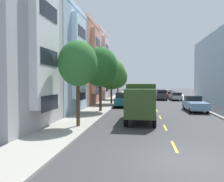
{
  "coord_description": "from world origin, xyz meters",
  "views": [
    {
      "loc": [
        -1.65,
        -10.07,
        3.38
      ],
      "look_at": [
        -6.83,
        27.63,
        1.88
      ],
      "focal_mm": 36.25,
      "sensor_mm": 36.0,
      "label": 1
    }
  ],
  "objects_px": {
    "street_tree_farthest": "(118,77)",
    "parked_pickup_navy": "(127,98)",
    "street_tree_nearest": "(78,64)",
    "street_tree_third": "(111,74)",
    "parked_wagon_champagne": "(132,92)",
    "parked_wagon_silver": "(176,96)",
    "parked_suv_teal": "(123,99)",
    "parked_pickup_sky": "(195,104)",
    "delivery_box_truck": "(141,100)",
    "parked_sedan_red": "(171,95)",
    "parked_sedan_forest": "(168,93)",
    "moving_charcoal_sedan": "(161,95)",
    "street_tree_second": "(100,67)"
  },
  "relations": [
    {
      "from": "delivery_box_truck",
      "to": "parked_suv_teal",
      "type": "bearing_deg",
      "value": 103.32
    },
    {
      "from": "street_tree_farthest",
      "to": "moving_charcoal_sedan",
      "type": "relative_size",
      "value": 1.32
    },
    {
      "from": "street_tree_farthest",
      "to": "parked_sedan_forest",
      "type": "height_order",
      "value": "street_tree_farthest"
    },
    {
      "from": "street_tree_nearest",
      "to": "street_tree_second",
      "type": "xyz_separation_m",
      "value": [
        0.0,
        8.86,
        0.34
      ]
    },
    {
      "from": "street_tree_nearest",
      "to": "street_tree_third",
      "type": "bearing_deg",
      "value": 90.0
    },
    {
      "from": "street_tree_nearest",
      "to": "parked_suv_teal",
      "type": "distance_m",
      "value": 15.41
    },
    {
      "from": "parked_pickup_sky",
      "to": "parked_suv_teal",
      "type": "distance_m",
      "value": 9.46
    },
    {
      "from": "street_tree_second",
      "to": "parked_wagon_champagne",
      "type": "distance_m",
      "value": 34.91
    },
    {
      "from": "street_tree_nearest",
      "to": "parked_sedan_forest",
      "type": "xyz_separation_m",
      "value": [
        10.73,
        38.58,
        -3.99
      ]
    },
    {
      "from": "parked_sedan_red",
      "to": "parked_sedan_forest",
      "type": "distance_m",
      "value": 5.63
    },
    {
      "from": "parked_sedan_forest",
      "to": "parked_wagon_silver",
      "type": "distance_m",
      "value": 11.47
    },
    {
      "from": "parked_sedan_forest",
      "to": "parked_sedan_red",
      "type": "bearing_deg",
      "value": -90.54
    },
    {
      "from": "delivery_box_truck",
      "to": "parked_wagon_champagne",
      "type": "xyz_separation_m",
      "value": [
        -2.63,
        39.73,
        -1.04
      ]
    },
    {
      "from": "parked_sedan_red",
      "to": "parked_pickup_sky",
      "type": "bearing_deg",
      "value": -89.82
    },
    {
      "from": "street_tree_farthest",
      "to": "moving_charcoal_sedan",
      "type": "xyz_separation_m",
      "value": [
        8.2,
        1.25,
        -3.36
      ]
    },
    {
      "from": "parked_pickup_sky",
      "to": "parked_sedan_forest",
      "type": "distance_m",
      "value": 27.33
    },
    {
      "from": "street_tree_farthest",
      "to": "parked_wagon_silver",
      "type": "bearing_deg",
      "value": 2.8
    },
    {
      "from": "street_tree_third",
      "to": "parked_sedan_forest",
      "type": "relative_size",
      "value": 1.51
    },
    {
      "from": "parked_wagon_silver",
      "to": "moving_charcoal_sedan",
      "type": "bearing_deg",
      "value": 164.29
    },
    {
      "from": "street_tree_farthest",
      "to": "parked_wagon_champagne",
      "type": "xyz_separation_m",
      "value": [
        1.97,
        16.88,
        -3.55
      ]
    },
    {
      "from": "delivery_box_truck",
      "to": "parked_sedan_red",
      "type": "bearing_deg",
      "value": 78.27
    },
    {
      "from": "parked_sedan_red",
      "to": "parked_pickup_navy",
      "type": "height_order",
      "value": "parked_pickup_navy"
    },
    {
      "from": "street_tree_farthest",
      "to": "parked_pickup_sky",
      "type": "distance_m",
      "value": 19.05
    },
    {
      "from": "street_tree_nearest",
      "to": "parked_pickup_navy",
      "type": "relative_size",
      "value": 1.18
    },
    {
      "from": "parked_sedan_red",
      "to": "parked_sedan_forest",
      "type": "xyz_separation_m",
      "value": [
        0.05,
        5.63,
        0.0
      ]
    },
    {
      "from": "delivery_box_truck",
      "to": "street_tree_nearest",
      "type": "bearing_deg",
      "value": -141.0
    },
    {
      "from": "street_tree_farthest",
      "to": "parked_sedan_forest",
      "type": "distance_m",
      "value": 16.49
    },
    {
      "from": "street_tree_nearest",
      "to": "street_tree_farthest",
      "type": "distance_m",
      "value": 26.58
    },
    {
      "from": "parked_pickup_navy",
      "to": "parked_wagon_champagne",
      "type": "xyz_separation_m",
      "value": [
        -0.14,
        22.78,
        -0.02
      ]
    },
    {
      "from": "parked_pickup_sky",
      "to": "street_tree_third",
      "type": "bearing_deg",
      "value": 148.94
    },
    {
      "from": "parked_suv_teal",
      "to": "street_tree_nearest",
      "type": "bearing_deg",
      "value": -97.61
    },
    {
      "from": "street_tree_farthest",
      "to": "parked_pickup_navy",
      "type": "bearing_deg",
      "value": -70.24
    },
    {
      "from": "parked_pickup_sky",
      "to": "parked_wagon_silver",
      "type": "bearing_deg",
      "value": 89.87
    },
    {
      "from": "street_tree_third",
      "to": "parked_wagon_champagne",
      "type": "relative_size",
      "value": 1.45
    },
    {
      "from": "delivery_box_truck",
      "to": "parked_wagon_champagne",
      "type": "relative_size",
      "value": 1.5
    },
    {
      "from": "street_tree_nearest",
      "to": "parked_sedan_forest",
      "type": "relative_size",
      "value": 1.39
    },
    {
      "from": "street_tree_nearest",
      "to": "street_tree_third",
      "type": "xyz_separation_m",
      "value": [
        -0.0,
        17.72,
        -0.12
      ]
    },
    {
      "from": "parked_wagon_silver",
      "to": "moving_charcoal_sedan",
      "type": "xyz_separation_m",
      "value": [
        -2.58,
        0.72,
        0.18
      ]
    },
    {
      "from": "parked_pickup_navy",
      "to": "parked_sedan_forest",
      "type": "bearing_deg",
      "value": 64.32
    },
    {
      "from": "parked_sedan_red",
      "to": "parked_pickup_navy",
      "type": "xyz_separation_m",
      "value": [
        -8.55,
        -12.27,
        0.08
      ]
    },
    {
      "from": "street_tree_third",
      "to": "parked_suv_teal",
      "type": "distance_m",
      "value": 5.05
    },
    {
      "from": "street_tree_second",
      "to": "street_tree_farthest",
      "type": "xyz_separation_m",
      "value": [
        0.0,
        17.72,
        -0.72
      ]
    },
    {
      "from": "parked_pickup_sky",
      "to": "street_tree_farthest",
      "type": "bearing_deg",
      "value": 125.02
    },
    {
      "from": "parked_wagon_silver",
      "to": "street_tree_third",
      "type": "bearing_deg",
      "value": -138.95
    },
    {
      "from": "parked_suv_teal",
      "to": "parked_wagon_champagne",
      "type": "distance_m",
      "value": 28.64
    },
    {
      "from": "parked_sedan_forest",
      "to": "parked_wagon_silver",
      "type": "height_order",
      "value": "parked_wagon_silver"
    },
    {
      "from": "street_tree_second",
      "to": "delivery_box_truck",
      "type": "xyz_separation_m",
      "value": [
        4.6,
        -5.13,
        -3.23
      ]
    },
    {
      "from": "parked_pickup_sky",
      "to": "parked_wagon_silver",
      "type": "height_order",
      "value": "parked_pickup_sky"
    },
    {
      "from": "parked_suv_teal",
      "to": "parked_wagon_silver",
      "type": "relative_size",
      "value": 1.02
    },
    {
      "from": "delivery_box_truck",
      "to": "parked_suv_teal",
      "type": "distance_m",
      "value": 11.43
    }
  ]
}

